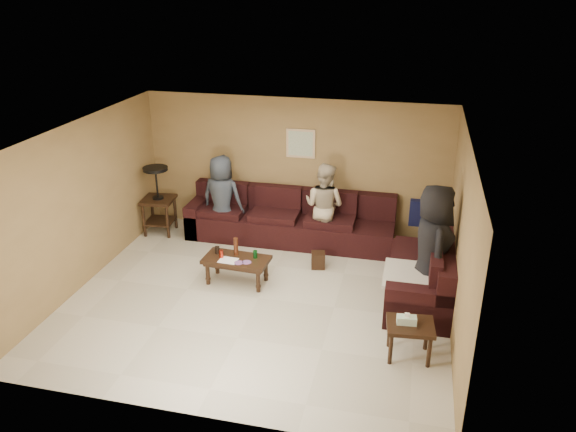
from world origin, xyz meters
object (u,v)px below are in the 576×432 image
(person_right, at_px, (432,248))
(person_left, at_px, (222,198))
(side_table_right, at_px, (410,328))
(waste_bin, at_px, (318,260))
(person_middle, at_px, (324,206))
(coffee_table, at_px, (236,261))
(sectional_sofa, at_px, (330,241))
(end_table_left, at_px, (158,199))

(person_right, bearing_deg, person_left, 55.78)
(side_table_right, bearing_deg, waste_bin, 126.39)
(person_middle, bearing_deg, coffee_table, 74.18)
(sectional_sofa, xyz_separation_m, waste_bin, (-0.13, -0.37, -0.19))
(coffee_table, height_order, person_middle, person_middle)
(sectional_sofa, bearing_deg, person_left, 169.90)
(end_table_left, relative_size, side_table_right, 2.04)
(sectional_sofa, distance_m, end_table_left, 3.27)
(waste_bin, bearing_deg, coffee_table, -146.27)
(sectional_sofa, bearing_deg, side_table_right, -60.18)
(waste_bin, bearing_deg, person_middle, 93.78)
(coffee_table, xyz_separation_m, person_right, (2.89, 0.00, 0.56))
(person_middle, distance_m, person_right, 2.39)
(side_table_right, xyz_separation_m, person_left, (-3.40, 2.78, 0.37))
(coffee_table, xyz_separation_m, side_table_right, (2.67, -1.29, 0.05))
(end_table_left, bearing_deg, coffee_table, -36.68)
(coffee_table, bearing_deg, person_right, 0.02)
(coffee_table, relative_size, person_right, 0.56)
(waste_bin, relative_size, person_right, 0.14)
(coffee_table, relative_size, end_table_left, 0.82)
(side_table_right, distance_m, waste_bin, 2.57)
(sectional_sofa, height_order, person_middle, person_middle)
(end_table_left, height_order, person_middle, person_middle)
(sectional_sofa, xyz_separation_m, person_left, (-2.01, 0.36, 0.46))
(coffee_table, bearing_deg, sectional_sofa, 41.63)
(person_right, bearing_deg, waste_bin, 54.43)
(person_middle, relative_size, person_right, 0.83)
(end_table_left, xyz_separation_m, person_left, (1.23, 0.03, 0.12))
(person_left, bearing_deg, end_table_left, 7.20)
(side_table_right, height_order, person_middle, person_middle)
(person_left, relative_size, person_right, 0.84)
(person_left, height_order, person_middle, person_left)
(sectional_sofa, height_order, person_left, person_left)
(coffee_table, height_order, waste_bin, coffee_table)
(sectional_sofa, relative_size, person_right, 2.52)
(sectional_sofa, relative_size, waste_bin, 17.76)
(side_table_right, distance_m, person_left, 4.41)
(end_table_left, xyz_separation_m, person_middle, (3.06, 0.10, 0.10))
(coffee_table, xyz_separation_m, waste_bin, (1.15, 0.77, -0.23))
(sectional_sofa, bearing_deg, waste_bin, -109.17)
(end_table_left, bearing_deg, person_left, 1.24)
(end_table_left, height_order, person_left, person_left)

